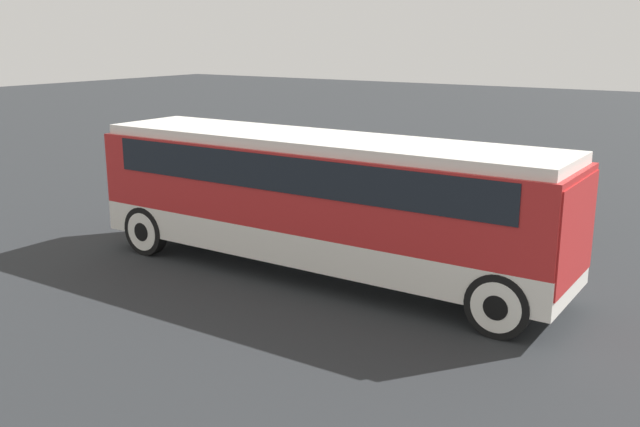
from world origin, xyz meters
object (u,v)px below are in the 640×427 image
object	(u,v)px
tour_bus	(324,192)
parked_car_mid	(322,179)
parked_car_near	(461,178)
parked_car_far	(468,201)

from	to	relation	value
tour_bus	parked_car_mid	world-z (taller)	tour_bus
parked_car_near	parked_car_mid	bearing A→B (deg)	-144.51
tour_bus	parked_car_mid	xyz separation A→B (m)	(-4.15, 6.20, -1.19)
parked_car_near	parked_car_mid	distance (m)	4.55
parked_car_near	parked_car_mid	xyz separation A→B (m)	(-3.70, -2.64, 0.02)
parked_car_mid	tour_bus	bearing A→B (deg)	-56.19
parked_car_mid	parked_car_far	world-z (taller)	parked_car_mid
tour_bus	parked_car_mid	size ratio (longest dim) A/B	2.67
tour_bus	parked_car_far	xyz separation A→B (m)	(0.98, 5.97, -1.22)
parked_car_near	parked_car_far	size ratio (longest dim) A/B	1.12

